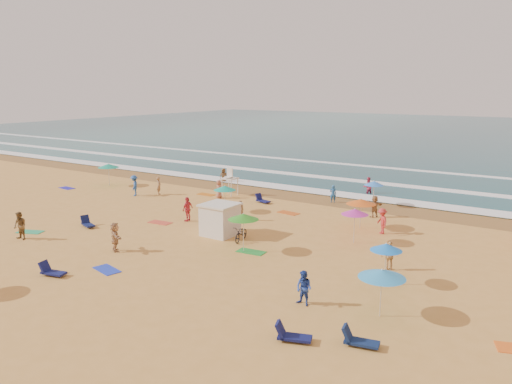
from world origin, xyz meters
The scene contains 12 objects.
ground centered at (0.00, 0.00, 0.00)m, with size 220.00×220.00×0.00m, color gold.
ocean centered at (0.00, 84.00, 0.00)m, with size 220.00×140.00×0.18m, color #0C4756.
wet_sand centered at (0.00, 12.50, 0.01)m, with size 220.00×220.00×0.00m, color olive.
surf_foam centered at (0.00, 21.32, 0.10)m, with size 200.00×18.70×0.05m.
cabana centered at (0.71, -0.89, 1.00)m, with size 2.00×2.00×2.00m, color silver.
cabana_roof centered at (0.71, -0.89, 2.06)m, with size 2.20×2.20×0.12m, color silver.
bicycle centered at (2.61, -1.19, 0.48)m, with size 0.64×1.84×0.97m, color black.
lifeguard_stand centered at (-6.07, 9.50, 1.05)m, with size 1.20×1.20×2.10m, color white, non-canonical shape.
beach_umbrellas centered at (4.51, 0.29, 2.09)m, with size 62.19×29.94×0.79m.
loungers centered at (5.27, -4.91, 0.17)m, with size 39.75×20.88×0.34m.
towels centered at (-1.98, -0.49, 0.01)m, with size 49.58×22.41×0.03m.
beachgoers centered at (-0.21, 4.06, 0.81)m, with size 48.76×26.49×2.12m.
Camera 1 is at (20.06, -26.13, 9.57)m, focal length 35.00 mm.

